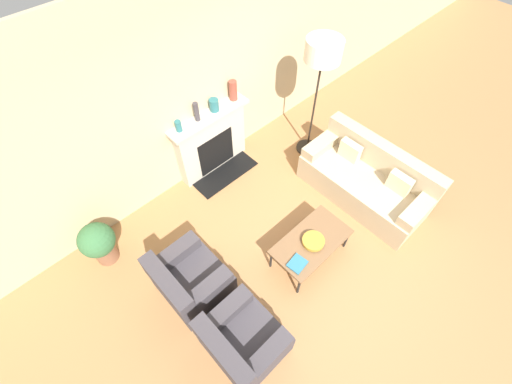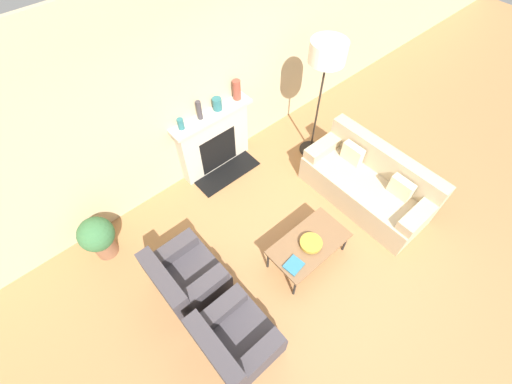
# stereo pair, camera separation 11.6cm
# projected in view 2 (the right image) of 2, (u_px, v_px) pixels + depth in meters

# --- Properties ---
(ground_plane) EXTENTS (18.00, 18.00, 0.00)m
(ground_plane) POSITION_uv_depth(u_px,v_px,m) (332.00, 257.00, 4.62)
(ground_plane) COLOR #A87547
(wall_back) EXTENTS (18.00, 0.06, 2.90)m
(wall_back) POSITION_uv_depth(u_px,v_px,m) (211.00, 80.00, 4.59)
(wall_back) COLOR #C6B289
(wall_back) RESTS_ON ground_plane
(fireplace) EXTENTS (1.29, 0.59, 1.06)m
(fireplace) POSITION_uv_depth(u_px,v_px,m) (215.00, 141.00, 5.21)
(fireplace) COLOR beige
(fireplace) RESTS_ON ground_plane
(couch) EXTENTS (0.82, 1.86, 0.84)m
(couch) POSITION_uv_depth(u_px,v_px,m) (368.00, 184.00, 4.97)
(couch) COLOR tan
(couch) RESTS_ON ground_plane
(armchair_near) EXTENTS (0.75, 0.80, 0.75)m
(armchair_near) POSITION_uv_depth(u_px,v_px,m) (235.00, 341.00, 3.70)
(armchair_near) COLOR #423D42
(armchair_near) RESTS_ON ground_plane
(armchair_far) EXTENTS (0.75, 0.80, 0.75)m
(armchair_far) POSITION_uv_depth(u_px,v_px,m) (186.00, 278.00, 4.13)
(armchair_far) COLOR #423D42
(armchair_far) RESTS_ON ground_plane
(coffee_table) EXTENTS (1.02, 0.56, 0.41)m
(coffee_table) POSITION_uv_depth(u_px,v_px,m) (309.00, 244.00, 4.31)
(coffee_table) COLOR brown
(coffee_table) RESTS_ON ground_plane
(bowl) EXTENTS (0.28, 0.28, 0.07)m
(bowl) POSITION_uv_depth(u_px,v_px,m) (311.00, 243.00, 4.24)
(bowl) COLOR #BC8E2D
(bowl) RESTS_ON coffee_table
(book) EXTENTS (0.23, 0.21, 0.02)m
(book) POSITION_uv_depth(u_px,v_px,m) (294.00, 265.00, 4.09)
(book) COLOR teal
(book) RESTS_ON coffee_table
(floor_lamp) EXTENTS (0.50, 0.50, 1.95)m
(floor_lamp) POSITION_uv_depth(u_px,v_px,m) (327.00, 60.00, 4.46)
(floor_lamp) COLOR black
(floor_lamp) RESTS_ON ground_plane
(mantel_vase_left) EXTENTS (0.09, 0.09, 0.16)m
(mantel_vase_left) POSITION_uv_depth(u_px,v_px,m) (181.00, 124.00, 4.54)
(mantel_vase_left) COLOR #28666B
(mantel_vase_left) RESTS_ON fireplace
(mantel_vase_center_left) EXTENTS (0.07, 0.07, 0.28)m
(mantel_vase_center_left) POSITION_uv_depth(u_px,v_px,m) (199.00, 110.00, 4.61)
(mantel_vase_center_left) COLOR #3D383D
(mantel_vase_center_left) RESTS_ON fireplace
(mantel_vase_center_right) EXTENTS (0.13, 0.13, 0.18)m
(mantel_vase_center_right) POSITION_uv_depth(u_px,v_px,m) (217.00, 104.00, 4.77)
(mantel_vase_center_right) COLOR #28666B
(mantel_vase_center_right) RESTS_ON fireplace
(mantel_vase_right) EXTENTS (0.11, 0.11, 0.30)m
(mantel_vase_right) POSITION_uv_depth(u_px,v_px,m) (237.00, 90.00, 4.86)
(mantel_vase_right) COLOR brown
(mantel_vase_right) RESTS_ON fireplace
(potted_plant) EXTENTS (0.45, 0.45, 0.69)m
(potted_plant) POSITION_uv_depth(u_px,v_px,m) (98.00, 237.00, 4.35)
(potted_plant) COLOR brown
(potted_plant) RESTS_ON ground_plane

